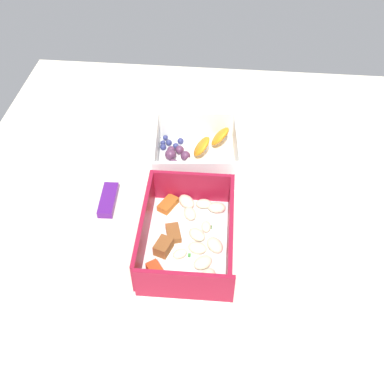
{
  "coord_description": "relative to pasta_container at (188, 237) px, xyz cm",
  "views": [
    {
      "loc": [
        -53.14,
        -4.17,
        57.27
      ],
      "look_at": [
        -1.32,
        0.69,
        4.0
      ],
      "focal_mm": 43.46,
      "sensor_mm": 36.0,
      "label": 1
    }
  ],
  "objects": [
    {
      "name": "table_surface",
      "position": [
        10.57,
        -0.48,
        -2.95
      ],
      "size": [
        80.0,
        80.0,
        2.0
      ],
      "primitive_type": "cube",
      "color": "beige",
      "rests_on": "ground"
    },
    {
      "name": "pasta_container",
      "position": [
        0.0,
        0.0,
        0.0
      ],
      "size": [
        19.16,
        13.38,
        6.19
      ],
      "rotation": [
        0.0,
        0.0,
        0.01
      ],
      "color": "white",
      "rests_on": "table_surface"
    },
    {
      "name": "fruit_bowl",
      "position": [
        18.83,
        0.33,
        0.13
      ],
      "size": [
        15.05,
        15.94,
        6.0
      ],
      "rotation": [
        0.0,
        0.0,
        0.1
      ],
      "color": "white",
      "rests_on": "table_surface"
    },
    {
      "name": "candy_bar",
      "position": [
        7.57,
        13.69,
        -1.35
      ],
      "size": [
        7.11,
        2.73,
        1.2
      ],
      "primitive_type": "cube",
      "rotation": [
        0.0,
        0.0,
        0.05
      ],
      "color": "#51197A",
      "rests_on": "table_surface"
    },
    {
      "name": "paper_cup_liner",
      "position": [
        29.63,
        0.8,
        -0.89
      ],
      "size": [
        3.97,
        3.97,
        2.12
      ],
      "primitive_type": "cylinder",
      "color": "white",
      "rests_on": "table_surface"
    }
  ]
}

